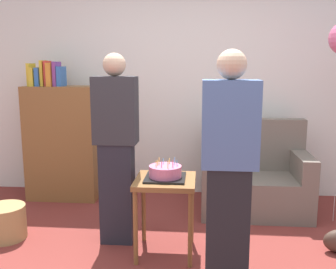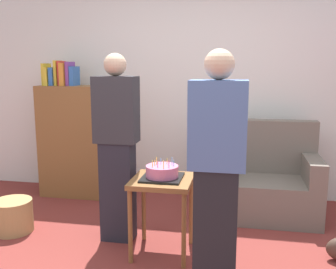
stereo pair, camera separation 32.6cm
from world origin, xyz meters
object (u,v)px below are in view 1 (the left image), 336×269
Objects in this scene: bookshelf at (62,140)px; side_table at (165,191)px; couch at (254,179)px; person_blowing_candles at (116,149)px; birthday_cake at (165,173)px; person_holding_cake at (229,174)px; wicker_basket at (5,222)px.

bookshelf is 1.81m from side_table.
side_table is at bearing -43.62° from bookshelf.
person_blowing_candles is at bearing -146.84° from couch.
couch is 1.61m from person_blowing_candles.
side_table is 1.99× the size of birthday_cake.
birthday_cake is at bearing -36.09° from person_blowing_candles.
side_table is (1.31, -1.24, -0.15)m from bookshelf.
bookshelf is at bearing 174.25° from couch.
side_table is 0.15m from birthday_cake.
couch reaches higher than birthday_cake.
bookshelf is at bearing 136.38° from side_table.
couch is at bearing 20.80° from person_blowing_candles.
side_table is at bearing -34.00° from person_holding_cake.
birthday_cake is 0.20× the size of person_holding_cake.
person_holding_cake is 4.53× the size of wicker_basket.
person_blowing_candles is at bearing 156.27° from birthday_cake.
person_blowing_candles is 1.22m from wicker_basket.
person_holding_cake reaches higher than side_table.
couch is 3.44× the size of birthday_cake.
person_blowing_candles is (-0.44, 0.19, 0.15)m from birthday_cake.
person_holding_cake is (0.90, -0.69, 0.00)m from person_blowing_candles.
side_table is 0.39× the size of person_blowing_candles.
birthday_cake is at bearing -129.40° from couch.
person_holding_cake reaches higher than bookshelf.
couch is 1.35m from side_table.
couch is 1.65m from person_holding_cake.
person_blowing_candles is 4.53× the size of wicker_basket.
person_holding_cake is (-0.38, -1.53, 0.49)m from couch.
person_holding_cake is at bearing -47.32° from birthday_cake.
birthday_cake is 0.89× the size of wicker_basket.
couch is 0.69× the size of bookshelf.
birthday_cake is (1.31, -1.24, 0.00)m from bookshelf.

